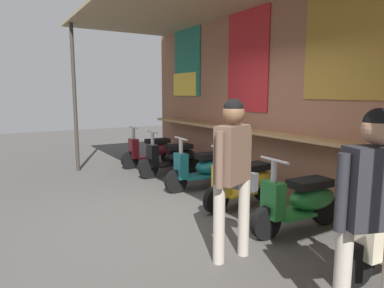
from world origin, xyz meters
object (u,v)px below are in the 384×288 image
at_px(scooter_teal, 205,168).
at_px(scooter_yellow, 246,181).
at_px(scooter_black, 174,157).
at_px(shopper_with_handbag, 374,202).
at_px(scooter_maroon, 153,150).
at_px(shopper_browsing, 233,163).
at_px(scooter_green, 302,201).

relative_size(scooter_teal, scooter_yellow, 1.00).
bearing_deg(scooter_yellow, scooter_teal, -93.52).
height_order(scooter_teal, scooter_yellow, same).
height_order(scooter_black, scooter_teal, same).
height_order(scooter_black, shopper_with_handbag, shopper_with_handbag).
bearing_deg(scooter_maroon, shopper_browsing, 76.32).
relative_size(scooter_yellow, scooter_green, 1.00).
distance_m(scooter_black, scooter_teal, 1.21).
height_order(scooter_black, shopper_browsing, shopper_browsing).
bearing_deg(scooter_green, shopper_with_handbag, 57.99).
distance_m(scooter_black, scooter_green, 3.44).
height_order(scooter_yellow, shopper_with_handbag, shopper_with_handbag).
xyz_separation_m(scooter_black, scooter_yellow, (2.35, -0.00, 0.00)).
bearing_deg(shopper_browsing, scooter_maroon, -36.16).
height_order(scooter_teal, shopper_browsing, shopper_browsing).
bearing_deg(scooter_teal, scooter_black, -85.97).
xyz_separation_m(scooter_maroon, shopper_browsing, (4.63, -1.21, 0.63)).
bearing_deg(scooter_maroon, scooter_black, 90.98).
xyz_separation_m(scooter_black, scooter_teal, (1.21, -0.00, 0.00)).
height_order(scooter_yellow, shopper_browsing, shopper_browsing).
bearing_deg(scooter_teal, scooter_yellow, 94.03).
distance_m(scooter_maroon, scooter_green, 4.49).
bearing_deg(scooter_yellow, shopper_with_handbag, 64.21).
height_order(scooter_maroon, shopper_browsing, shopper_browsing).
bearing_deg(shopper_with_handbag, scooter_yellow, -2.47).
height_order(scooter_yellow, scooter_green, same).
bearing_deg(scooter_black, shopper_browsing, 72.07).
xyz_separation_m(scooter_yellow, shopper_browsing, (1.23, -1.21, 0.63)).
relative_size(scooter_black, shopper_browsing, 0.84).
xyz_separation_m(scooter_green, shopper_with_handbag, (1.54, -1.08, 0.60)).
xyz_separation_m(scooter_teal, shopper_with_handbag, (3.78, -1.08, 0.60)).
relative_size(scooter_maroon, shopper_with_handbag, 0.86).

